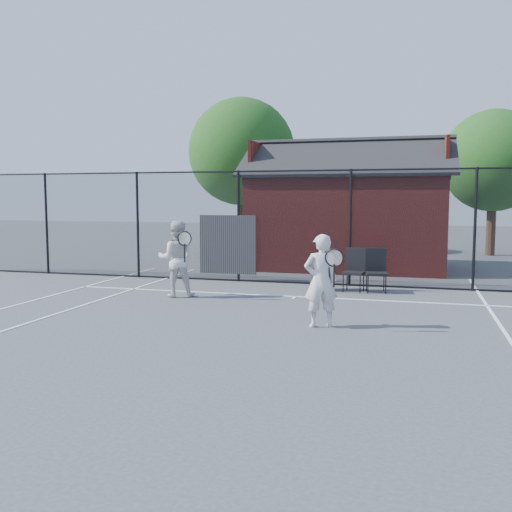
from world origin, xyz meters
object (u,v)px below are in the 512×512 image
(chair_right, at_px, (376,271))
(chair_left, at_px, (354,271))
(clubhouse, at_px, (348,218))
(player_back, at_px, (177,259))
(waste_bin, at_px, (320,275))
(player_front, at_px, (321,281))

(chair_right, bearing_deg, chair_left, 170.96)
(chair_right, bearing_deg, clubhouse, 95.13)
(player_back, height_order, chair_right, player_back)
(player_back, bearing_deg, waste_bin, 30.33)
(player_front, distance_m, chair_right, 4.06)
(chair_right, height_order, waste_bin, chair_right)
(chair_left, relative_size, chair_right, 0.99)
(player_back, bearing_deg, clubhouse, 64.74)
(clubhouse, xyz_separation_m, player_front, (0.54, -8.89, -0.79))
(player_back, height_order, chair_left, player_back)
(chair_left, bearing_deg, clubhouse, 104.76)
(chair_left, distance_m, chair_right, 0.54)
(player_front, bearing_deg, chair_right, 80.07)
(waste_bin, bearing_deg, player_back, -149.67)
(player_front, height_order, chair_left, player_front)
(player_front, relative_size, chair_right, 1.58)
(player_back, distance_m, chair_right, 4.75)
(waste_bin, bearing_deg, clubhouse, 88.70)
(clubhouse, xyz_separation_m, chair_left, (0.70, -4.90, -1.09))
(clubhouse, height_order, player_front, clubhouse)
(chair_right, relative_size, waste_bin, 1.39)
(player_front, bearing_deg, chair_left, 87.69)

